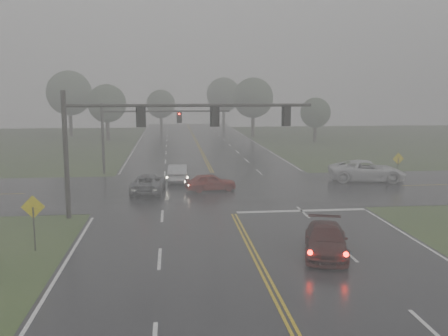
{
  "coord_description": "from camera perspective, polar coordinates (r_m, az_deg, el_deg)",
  "views": [
    {
      "loc": [
        -3.89,
        -16.49,
        7.79
      ],
      "look_at": [
        -0.4,
        16.0,
        2.68
      ],
      "focal_mm": 40.0,
      "sensor_mm": 36.0,
      "label": 1
    }
  ],
  "objects": [
    {
      "name": "sedan_silver",
      "position": [
        43.02,
        -5.27,
        -1.58
      ],
      "size": [
        1.81,
        4.65,
        1.51
      ],
      "primitive_type": "imported",
      "rotation": [
        0.0,
        0.0,
        3.1
      ],
      "color": "#AEB1B6",
      "rests_on": "ground"
    },
    {
      "name": "tree_e_near",
      "position": [
        77.03,
        10.41,
        6.22
      ],
      "size": [
        4.57,
        4.57,
        6.72
      ],
      "color": "#2D251D",
      "rests_on": "ground"
    },
    {
      "name": "stop_bar",
      "position": [
        32.94,
        8.84,
        -4.9
      ],
      "size": [
        8.5,
        0.5,
        0.01
      ],
      "primitive_type": "cube",
      "color": "silver",
      "rests_on": "ground"
    },
    {
      "name": "tree_ne_a",
      "position": [
        84.4,
        3.35,
        8.01
      ],
      "size": [
        6.75,
        6.75,
        9.91
      ],
      "color": "#2D251D",
      "rests_on": "ground"
    },
    {
      "name": "signal_gantry_near",
      "position": [
        30.83,
        -9.03,
        4.53
      ],
      "size": [
        15.22,
        0.34,
        7.79
      ],
      "color": "black",
      "rests_on": "ground"
    },
    {
      "name": "tree_nw_a",
      "position": [
        79.89,
        -13.24,
        7.18
      ],
      "size": [
        5.95,
        5.95,
        8.74
      ],
      "color": "#2D251D",
      "rests_on": "ground"
    },
    {
      "name": "pickup_white",
      "position": [
        44.83,
        15.98,
        -1.47
      ],
      "size": [
        6.86,
        3.92,
        1.8
      ],
      "primitive_type": "imported",
      "rotation": [
        0.0,
        0.0,
        1.42
      ],
      "color": "silver",
      "rests_on": "ground"
    },
    {
      "name": "sedan_red",
      "position": [
        39.09,
        -1.55,
        -2.61
      ],
      "size": [
        4.16,
        2.17,
        1.35
      ],
      "primitive_type": "imported",
      "rotation": [
        0.0,
        0.0,
        1.72
      ],
      "color": "maroon",
      "rests_on": "ground"
    },
    {
      "name": "car_grey",
      "position": [
        38.9,
        -8.61,
        -2.77
      ],
      "size": [
        2.76,
        5.26,
        1.41
      ],
      "primitive_type": "imported",
      "rotation": [
        0.0,
        0.0,
        3.06
      ],
      "color": "#525459",
      "rests_on": "ground"
    },
    {
      "name": "cross_street",
      "position": [
        39.46,
        -0.35,
        -2.5
      ],
      "size": [
        120.0,
        14.0,
        0.02
      ],
      "primitive_type": "cube",
      "color": "black",
      "rests_on": "ground"
    },
    {
      "name": "sedan_maroon",
      "position": [
        24.71,
        11.51,
        -9.67
      ],
      "size": [
        3.18,
        5.19,
        1.41
      ],
      "primitive_type": "imported",
      "rotation": [
        0.0,
        0.0,
        -0.27
      ],
      "color": "#330B09",
      "rests_on": "ground"
    },
    {
      "name": "tree_n_far",
      "position": [
        103.64,
        -0.04,
        8.36
      ],
      "size": [
        7.08,
        7.08,
        10.4
      ],
      "color": "#2D251D",
      "rests_on": "ground"
    },
    {
      "name": "tree_nw_b",
      "position": [
        88.73,
        -17.27,
        8.17
      ],
      "size": [
        7.55,
        7.55,
        11.09
      ],
      "color": "#2D251D",
      "rests_on": "ground"
    },
    {
      "name": "sign_diamond_east",
      "position": [
        45.29,
        19.28,
        0.64
      ],
      "size": [
        1.04,
        0.14,
        2.5
      ],
      "rotation": [
        0.0,
        0.0,
        0.1
      ],
      "color": "black",
      "rests_on": "ground"
    },
    {
      "name": "signal_gantry_far",
      "position": [
        47.55,
        -9.26,
        4.99
      ],
      "size": [
        12.05,
        0.34,
        6.62
      ],
      "color": "black",
      "rests_on": "ground"
    },
    {
      "name": "ground",
      "position": [
        18.65,
        6.75,
        -15.87
      ],
      "size": [
        180.0,
        180.0,
        0.0
      ],
      "primitive_type": "plane",
      "color": "#2E431D",
      "rests_on": "ground"
    },
    {
      "name": "sign_diamond_west",
      "position": [
        26.03,
        -20.96,
        -4.88
      ],
      "size": [
        1.15,
        0.09,
        2.76
      ],
      "rotation": [
        0.0,
        0.0,
        -0.0
      ],
      "color": "black",
      "rests_on": "ground"
    },
    {
      "name": "main_road",
      "position": [
        37.51,
        -0.04,
        -3.1
      ],
      "size": [
        18.0,
        160.0,
        0.02
      ],
      "primitive_type": "cube",
      "color": "black",
      "rests_on": "ground"
    },
    {
      "name": "tree_n_mid",
      "position": [
        95.74,
        -7.23,
        7.27
      ],
      "size": [
        5.39,
        5.39,
        7.92
      ],
      "color": "#2D251D",
      "rests_on": "ground"
    }
  ]
}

